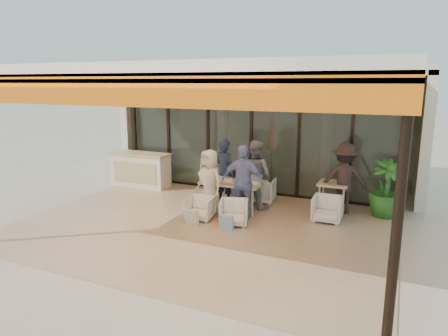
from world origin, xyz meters
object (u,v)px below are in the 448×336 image
Objects in this scene: chair_far_left at (232,186)px; diner_grey at (255,174)px; chair_near_left at (200,207)px; diner_cream at (210,182)px; standing_woman at (344,179)px; dining_table at (233,183)px; chair_near_right at (234,211)px; diner_periwinkle at (242,182)px; host_counter at (141,169)px; side_table at (333,187)px; side_chair at (327,208)px; diner_navy at (225,172)px; potted_palm at (386,189)px; chair_far_right at (261,189)px.

chair_far_left is 0.40× the size of diner_grey.
chair_near_left is 0.35× the size of diner_grey.
standing_woman is (2.94, 1.31, 0.07)m from diner_cream.
diner_cream reaches higher than dining_table.
diner_periwinkle is at bearing 71.72° from chair_near_right.
diner_cream reaches higher than chair_near_left.
side_table is (5.74, -0.12, 0.11)m from host_counter.
diner_cream is (-0.84, 0.50, 0.47)m from chair_near_right.
diner_periwinkle is (3.88, -1.44, 0.34)m from host_counter.
host_counter is 1.07× the size of diner_grey.
diner_periwinkle reaches higher than standing_woman.
dining_table is 0.87× the size of diner_grey.
chair_near_right is 0.40× the size of diner_cream.
host_counter is 2.48× the size of side_table.
diner_periwinkle reaches higher than side_chair.
dining_table is at bearing 67.40° from diner_grey.
chair_near_left is at bearing -32.49° from host_counter.
chair_far_left is (-0.41, 0.94, -0.34)m from dining_table.
diner_cream is at bearing -25.28° from host_counter.
chair_far_left is 2.72m from side_table.
host_counter reaches higher than chair_near_right.
diner_navy reaches higher than potted_palm.
side_chair is at bearing 32.52° from diner_cream.
diner_cream is at bearing -169.91° from side_chair.
potted_palm reaches higher than side_table.
dining_table is at bearing 59.89° from chair_near_left.
diner_grey is at bearing 71.72° from chair_near_right.
chair_far_right is 0.72m from diner_grey.
potted_palm reaches higher than chair_near_left.
side_table is at bearing 27.25° from chair_near_left.
host_counter is 3.10m from diner_navy.
chair_far_right is at bearing -0.53° from host_counter.
chair_near_left is 1.73m from diner_grey.
potted_palm reaches higher than chair_far_right.
host_counter is at bearing 135.20° from chair_near_right.
chair_far_right is 2.17m from standing_woman.
chair_near_left is at bearing -151.78° from diner_periwinkle.
dining_table is at bearing -164.12° from potted_palm.
diner_grey is (0.84, -0.50, 0.51)m from chair_far_left.
side_table is (2.70, 1.32, -0.15)m from diner_cream.
chair_near_left is 0.35× the size of diner_navy.
chair_far_right is 1.89m from side_table.
diner_periwinkle reaches higher than potted_palm.
side_table reaches higher than side_chair.
side_table is at bearing -11.91° from standing_woman.
side_chair is (2.70, -0.83, -0.02)m from chair_far_left.
standing_woman reaches higher than chair_far_right.
host_counter reaches higher than chair_far_right.
host_counter is 1.18× the size of diner_cream.
chair_far_left reaches higher than side_chair.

